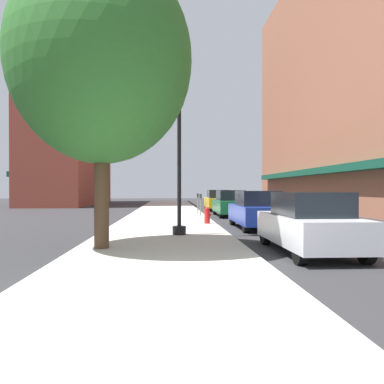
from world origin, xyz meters
The scene contains 13 objects.
ground_plane centered at (4.00, 18.00, 0.00)m, with size 90.00×90.00×0.00m, color #2D2D30.
sidewalk_slab centered at (0.00, 19.00, 0.06)m, with size 4.80×50.00×0.12m, color #B7B2A8.
building_right_brick centered at (14.99, 22.00, 11.16)m, with size 6.80×40.00×22.36m.
building_far_background centered at (-11.01, 37.00, 10.88)m, with size 6.80×18.00×21.81m.
lamppost centered at (0.55, 7.31, 3.20)m, with size 0.48×0.48×5.90m.
fire_hydrant centered at (1.96, 11.48, 0.52)m, with size 0.33×0.26×0.79m.
parking_meter_near centered at (2.05, 18.96, 0.95)m, with size 0.14×0.09×1.31m.
parking_meter_far centered at (2.05, 16.53, 0.95)m, with size 0.14×0.09×1.31m.
tree_near centered at (-1.64, 4.35, 5.26)m, with size 4.95×4.95×8.00m.
car_white centered at (4.00, 3.96, 0.81)m, with size 1.80×4.30×1.66m.
car_blue centered at (4.00, 10.25, 0.81)m, with size 1.80×4.30×1.66m.
car_green centered at (4.00, 17.56, 0.81)m, with size 1.80×4.30×1.66m.
car_yellow centered at (4.00, 23.95, 0.81)m, with size 1.80×4.30×1.66m.
Camera 1 is at (0.26, -6.08, 1.75)m, focal length 35.29 mm.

